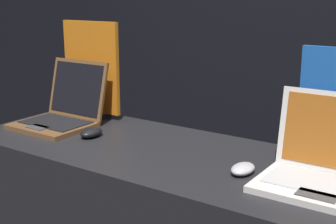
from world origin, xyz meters
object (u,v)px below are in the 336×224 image
mouse_front (91,133)px  mouse_back (243,169)px  promo_stand_front (91,72)px  laptop_front (62,111)px  laptop_back (332,167)px

mouse_front → mouse_back: (0.68, -0.02, -0.00)m
promo_stand_front → mouse_back: size_ratio=4.15×
laptop_front → laptop_back: 1.18m
laptop_front → mouse_front: size_ratio=3.09×
laptop_front → laptop_back: size_ratio=0.84×
mouse_front → laptop_back: size_ratio=0.27×
promo_stand_front → laptop_back: bearing=-10.9°
promo_stand_front → laptop_back: size_ratio=1.12×
laptop_front → mouse_back: bearing=-5.2°
laptop_back → mouse_back: laptop_back is taller
laptop_front → mouse_back: size_ratio=3.11×
mouse_back → mouse_front: bearing=178.4°
laptop_front → promo_stand_front: promo_stand_front is taller
mouse_front → promo_stand_front: (-0.23, 0.26, 0.19)m
mouse_front → promo_stand_front: bearing=131.9°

